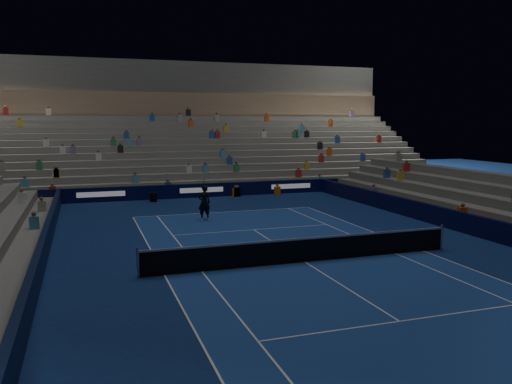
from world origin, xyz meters
The scene contains 9 objects.
ground centered at (0.00, 0.00, 0.00)m, with size 90.00×90.00×0.00m, color navy.
court_surface centered at (0.00, 0.00, 0.01)m, with size 10.97×23.77×0.01m, color navy.
sponsor_barrier_far centered at (0.00, 18.50, 0.50)m, with size 44.00×0.25×1.00m, color black.
sponsor_barrier_east centered at (9.70, 0.00, 0.50)m, with size 0.25×37.00×1.00m, color black.
sponsor_barrier_west centered at (-9.70, 0.00, 0.50)m, with size 0.25×37.00×1.00m, color black.
grandstand_main centered at (0.00, 27.90, 3.38)m, with size 44.00×15.20×11.20m.
tennis_net centered at (0.00, 0.00, 0.50)m, with size 12.90×0.10×1.10m.
tennis_player centered at (-1.77, 9.79, 0.99)m, with size 0.72×0.47×1.98m, color black.
broadcast_camera centered at (-3.58, 17.54, 0.33)m, with size 0.53×0.96×0.63m.
Camera 1 is at (-8.07, -18.00, 5.46)m, focal length 36.18 mm.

